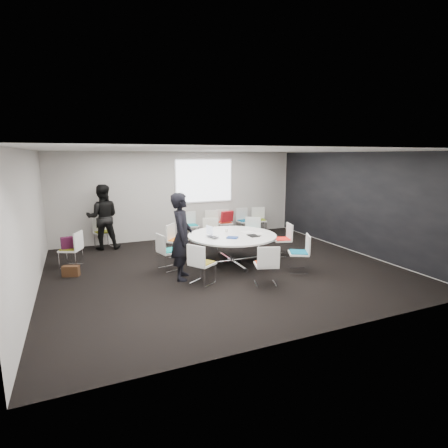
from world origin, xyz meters
name	(u,v)px	position (x,y,z in m)	size (l,w,h in m)	color
room_shell	(227,211)	(0.09, 0.00, 1.40)	(8.08, 7.08, 2.88)	black
conference_table	(232,242)	(0.38, 0.32, 0.54)	(2.21, 2.21, 0.73)	silver
projection_screen	(204,181)	(0.80, 3.46, 1.85)	(1.90, 0.03, 1.35)	white
chair_ring_a	(282,246)	(1.89, 0.36, 0.28)	(0.55, 0.56, 0.88)	silver
chair_ring_b	(252,238)	(1.53, 1.44, 0.28)	(0.64, 0.63, 0.88)	silver
chair_ring_c	(210,240)	(0.35, 1.76, 0.28)	(0.60, 0.60, 0.88)	silver
chair_ring_d	(178,247)	(-0.74, 1.36, 0.28)	(0.64, 0.64, 0.88)	silver
chair_ring_e	(169,258)	(-1.23, 0.41, 0.28)	(0.55, 0.56, 0.88)	silver
chair_ring_f	(202,271)	(-0.81, -0.79, 0.28)	(0.63, 0.63, 0.88)	silver
chair_ring_g	(266,273)	(0.39, -1.40, 0.28)	(0.58, 0.57, 0.88)	silver
chair_ring_h	(299,260)	(1.54, -0.92, 0.28)	(0.61, 0.61, 0.88)	silver
chair_back_a	(191,231)	(0.20, 3.14, 0.28)	(0.48, 0.47, 0.88)	silver
chair_back_b	(212,229)	(0.93, 3.15, 0.28)	(0.60, 0.59, 0.88)	silver
chair_back_c	(224,228)	(1.40, 3.17, 0.28)	(0.49, 0.48, 0.88)	silver
chair_back_d	(244,226)	(2.15, 3.17, 0.28)	(0.50, 0.49, 0.88)	silver
chair_back_e	(259,225)	(2.70, 3.12, 0.28)	(0.57, 0.56, 0.88)	silver
chair_spare_left	(72,256)	(-3.34, 1.52, 0.28)	(0.60, 0.61, 0.88)	silver
chair_person_back	(104,238)	(-2.48, 3.16, 0.28)	(0.58, 0.57, 0.88)	silver
person_main	(182,236)	(-1.09, -0.30, 0.95)	(0.69, 0.46, 1.90)	black
person_back	(103,217)	(-2.48, 3.00, 0.94)	(0.91, 0.71, 1.88)	black
laptop	(214,237)	(-0.14, 0.21, 0.74)	(0.35, 0.23, 0.03)	#333338
laptop_lid	(209,230)	(-0.17, 0.45, 0.86)	(0.30, 0.02, 0.22)	silver
notebook_black	(253,236)	(0.80, -0.03, 0.74)	(0.22, 0.30, 0.02)	black
tablet_folio	(232,237)	(0.24, -0.02, 0.74)	(0.26, 0.20, 0.03)	navy
papers_right	(247,232)	(0.86, 0.45, 0.73)	(0.30, 0.21, 0.00)	silver
papers_front	(258,233)	(1.03, 0.17, 0.73)	(0.30, 0.21, 0.00)	silver
cup	(226,231)	(0.36, 0.62, 0.78)	(0.08, 0.08, 0.09)	white
phone	(258,236)	(0.91, -0.09, 0.73)	(0.14, 0.07, 0.01)	black
maroon_bag	(70,242)	(-3.36, 1.52, 0.62)	(0.40, 0.14, 0.28)	#41112B
brown_bag	(71,271)	(-3.38, 0.82, 0.12)	(0.36, 0.16, 0.24)	#392112
red_jacket	(227,216)	(1.39, 2.94, 0.70)	(0.44, 0.10, 0.35)	#A1131B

